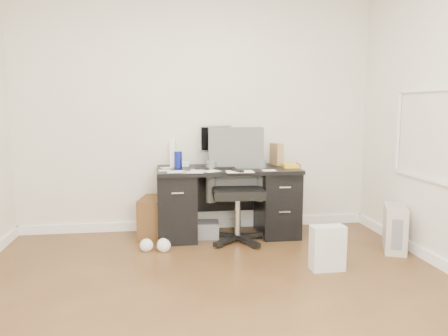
% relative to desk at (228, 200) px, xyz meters
% --- Properties ---
extents(ground, '(4.00, 4.00, 0.00)m').
position_rel_desk_xyz_m(ground, '(-0.30, -1.65, -0.40)').
color(ground, '#4B2C18').
rests_on(ground, ground).
extents(room_shell, '(4.02, 4.02, 2.71)m').
position_rel_desk_xyz_m(room_shell, '(-0.27, -1.62, 1.26)').
color(room_shell, beige).
rests_on(room_shell, ground).
extents(desk, '(1.50, 0.70, 0.75)m').
position_rel_desk_xyz_m(desk, '(0.00, 0.00, 0.00)').
color(desk, black).
rests_on(desk, ground).
extents(loose_papers, '(1.10, 0.60, 0.00)m').
position_rel_desk_xyz_m(loose_papers, '(-0.20, -0.05, 0.35)').
color(loose_papers, white).
rests_on(loose_papers, desk).
extents(lcd_monitor, '(0.39, 0.25, 0.46)m').
position_rel_desk_xyz_m(lcd_monitor, '(-0.11, 0.20, 0.58)').
color(lcd_monitor, silver).
rests_on(lcd_monitor, desk).
extents(keyboard, '(0.43, 0.18, 0.02)m').
position_rel_desk_xyz_m(keyboard, '(-0.14, -0.06, 0.36)').
color(keyboard, black).
rests_on(keyboard, desk).
extents(computer_mouse, '(0.07, 0.07, 0.06)m').
position_rel_desk_xyz_m(computer_mouse, '(0.29, 0.00, 0.38)').
color(computer_mouse, silver).
rests_on(computer_mouse, desk).
extents(travel_mug, '(0.09, 0.09, 0.19)m').
position_rel_desk_xyz_m(travel_mug, '(-0.53, -0.02, 0.44)').
color(travel_mug, '#162199').
rests_on(travel_mug, desk).
extents(white_binder, '(0.13, 0.25, 0.28)m').
position_rel_desk_xyz_m(white_binder, '(-0.58, 0.26, 0.49)').
color(white_binder, white).
rests_on(white_binder, desk).
extents(magazine_file, '(0.14, 0.22, 0.24)m').
position_rel_desk_xyz_m(magazine_file, '(0.59, 0.18, 0.47)').
color(magazine_file, '#99724A').
rests_on(magazine_file, desk).
extents(pen_cup, '(0.14, 0.14, 0.27)m').
position_rel_desk_xyz_m(pen_cup, '(0.37, 0.24, 0.48)').
color(pen_cup, '#502817').
rests_on(pen_cup, desk).
extents(yellow_book, '(0.18, 0.23, 0.04)m').
position_rel_desk_xyz_m(yellow_book, '(0.69, -0.04, 0.37)').
color(yellow_book, yellow).
rests_on(yellow_book, desk).
extents(paper_remote, '(0.28, 0.23, 0.02)m').
position_rel_desk_xyz_m(paper_remote, '(0.08, -0.30, 0.36)').
color(paper_remote, white).
rests_on(paper_remote, desk).
extents(office_chair, '(0.70, 0.70, 1.18)m').
position_rel_desk_xyz_m(office_chair, '(0.07, -0.20, 0.19)').
color(office_chair, '#515351').
rests_on(office_chair, ground).
extents(pc_tower, '(0.36, 0.48, 0.44)m').
position_rel_desk_xyz_m(pc_tower, '(1.55, -0.71, -0.18)').
color(pc_tower, beige).
rests_on(pc_tower, ground).
extents(shopping_bag, '(0.29, 0.21, 0.39)m').
position_rel_desk_xyz_m(shopping_bag, '(0.70, -1.13, -0.20)').
color(shopping_bag, silver).
rests_on(shopping_bag, ground).
extents(wicker_basket, '(0.51, 0.51, 0.43)m').
position_rel_desk_xyz_m(wicker_basket, '(-0.72, 0.04, -0.18)').
color(wicker_basket, '#4C3217').
rests_on(wicker_basket, ground).
extents(desk_printer, '(0.31, 0.26, 0.17)m').
position_rel_desk_xyz_m(desk_printer, '(-0.25, -0.03, -0.31)').
color(desk_printer, slate).
rests_on(desk_printer, ground).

